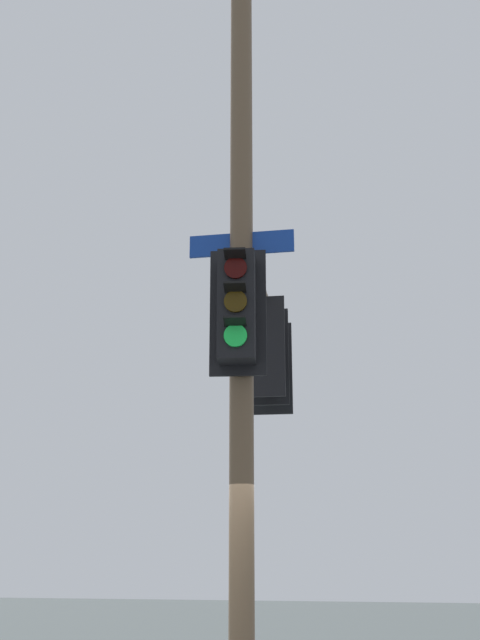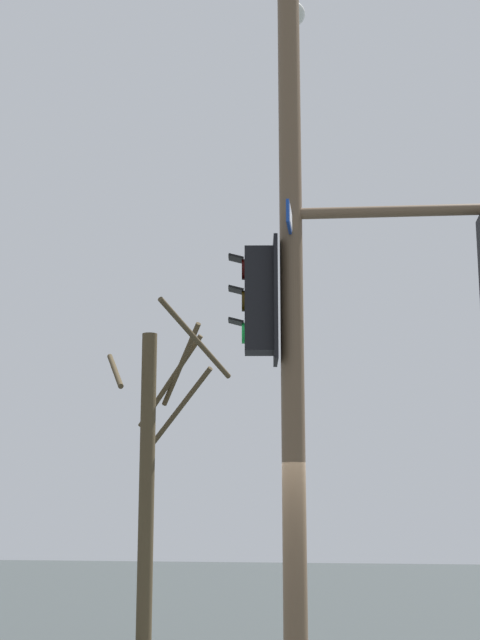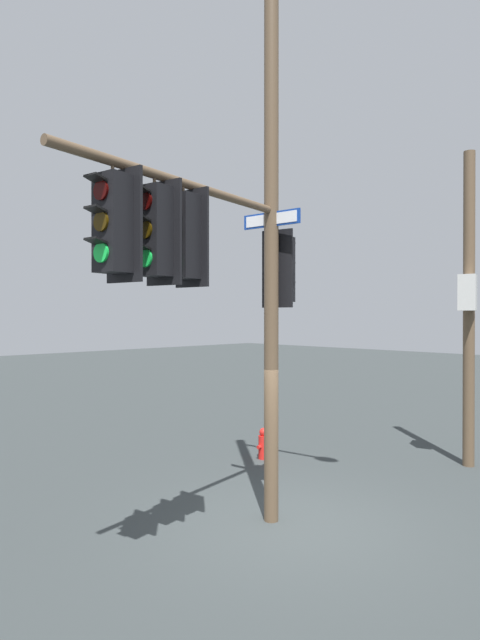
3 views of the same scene
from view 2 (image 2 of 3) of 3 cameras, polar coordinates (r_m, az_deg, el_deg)
main_signal_pole_assembly at (r=10.19m, az=8.87°, el=4.58°), size 4.82×3.28×9.52m
bare_tree_behind_pole at (r=16.08m, az=-5.32°, el=-8.56°), size 2.13×2.32×5.42m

